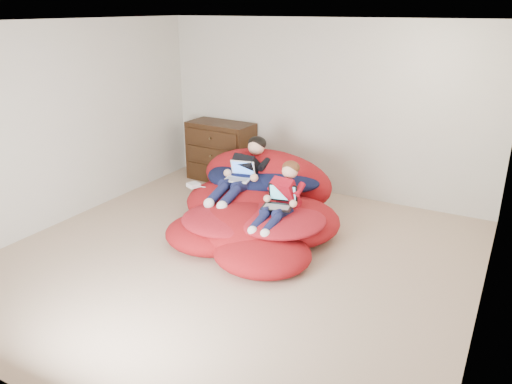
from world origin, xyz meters
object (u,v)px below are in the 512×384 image
younger_boy (282,195)px  older_boy (245,169)px  dresser (221,152)px  laptop_black (280,201)px  beanbag_pile (256,207)px  laptop_white (240,174)px

younger_boy → older_boy: bearing=147.6°
dresser → younger_boy: bearing=-41.3°
younger_boy → laptop_black: younger_boy is taller
dresser → beanbag_pile: 1.94m
beanbag_pile → younger_boy: size_ratio=2.55×
laptop_white → laptop_black: (0.77, -0.41, -0.07)m
dresser → older_boy: bearing=-46.3°
laptop_white → older_boy: bearing=90.0°
dresser → laptop_white: dresser is taller
older_boy → younger_boy: (0.77, -0.49, -0.05)m
dresser → older_boy: older_boy is taller
beanbag_pile → younger_boy: bearing=-29.6°
dresser → younger_boy: 2.48m
laptop_black → beanbag_pile: bearing=146.6°
older_boy → dresser: bearing=133.7°
dresser → laptop_white: (1.09, -1.27, 0.16)m
dresser → beanbag_pile: (1.37, -1.36, -0.20)m
beanbag_pile → older_boy: older_boy is taller
laptop_black → younger_boy: bearing=90.0°
dresser → laptop_black: size_ratio=2.82×
dresser → beanbag_pile: size_ratio=0.44×
dresser → laptop_white: 1.68m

